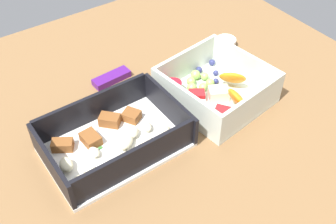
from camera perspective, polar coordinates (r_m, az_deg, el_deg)
The scene contains 5 objects.
table_surface at distance 66.68cm, azimuth 1.04°, elevation -1.51°, with size 80.00×80.00×2.00cm, color brown.
pasta_container at distance 60.98cm, azimuth -7.80°, elevation -3.85°, with size 20.68×13.73×5.47cm.
fruit_bowl at distance 68.55cm, azimuth 6.59°, elevation 3.10°, with size 17.10×17.51×6.04cm.
candy_bar at distance 73.59cm, azimuth -7.97°, elevation 4.79°, with size 7.00×2.40×1.20cm, color #51197A.
paper_cup_liner at distance 82.31cm, azimuth 8.16°, elevation 9.67°, with size 3.98×3.98×1.70cm, color white.
Camera 1 is at (-28.00, -37.84, 48.23)cm, focal length 43.15 mm.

